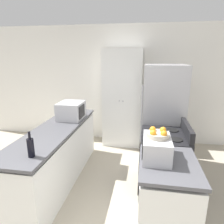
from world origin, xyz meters
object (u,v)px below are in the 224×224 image
at_px(stove, 163,162).
at_px(wine_bottle, 31,147).
at_px(toaster_oven, 156,148).
at_px(fruit_bowl, 158,134).
at_px(microwave, 71,110).
at_px(refrigerator, 162,117).
at_px(pantry_cabinet, 122,99).

height_order(stove, wine_bottle, wine_bottle).
bearing_deg(toaster_oven, fruit_bowl, 63.09).
bearing_deg(wine_bottle, fruit_bowl, 8.98).
height_order(stove, microwave, microwave).
relative_size(refrigerator, wine_bottle, 6.26).
distance_m(pantry_cabinet, stove, 1.85).
xyz_separation_m(microwave, fruit_bowl, (1.40, -1.18, 0.12)).
bearing_deg(refrigerator, wine_bottle, -132.04).
bearing_deg(toaster_oven, wine_bottle, -171.57).
distance_m(pantry_cabinet, toaster_oven, 2.35).
bearing_deg(fruit_bowl, stove, 78.20).
height_order(pantry_cabinet, stove, pantry_cabinet).
bearing_deg(stove, pantry_cabinet, 116.46).
bearing_deg(stove, toaster_oven, -102.13).
height_order(stove, refrigerator, refrigerator).
distance_m(microwave, toaster_oven, 1.83).
relative_size(stove, toaster_oven, 2.36).
bearing_deg(toaster_oven, refrigerator, 83.34).
bearing_deg(toaster_oven, pantry_cabinet, 105.50).
bearing_deg(microwave, stove, -17.63).
height_order(refrigerator, microwave, refrigerator).
bearing_deg(pantry_cabinet, stove, -63.54).
distance_m(stove, refrigerator, 0.88).
distance_m(stove, wine_bottle, 1.81).
xyz_separation_m(refrigerator, wine_bottle, (-1.49, -1.65, 0.09)).
height_order(pantry_cabinet, toaster_oven, pantry_cabinet).
bearing_deg(wine_bottle, stove, 31.33).
bearing_deg(wine_bottle, microwave, 92.82).
xyz_separation_m(pantry_cabinet, toaster_oven, (0.63, -2.27, -0.04)).
distance_m(pantry_cabinet, microwave, 1.32).
relative_size(pantry_cabinet, refrigerator, 1.16).
height_order(refrigerator, wine_bottle, refrigerator).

